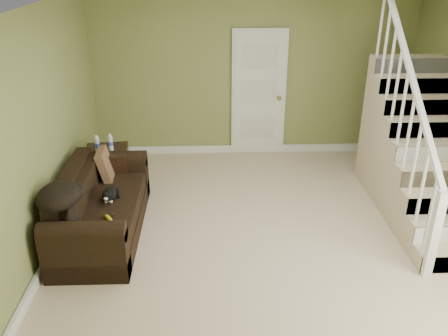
{
  "coord_description": "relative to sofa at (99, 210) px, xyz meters",
  "views": [
    {
      "loc": [
        -0.7,
        -4.57,
        3.13
      ],
      "look_at": [
        -0.53,
        0.43,
        0.79
      ],
      "focal_mm": 38.0,
      "sensor_mm": 36.0,
      "label": 1
    }
  ],
  "objects": [
    {
      "name": "door",
      "position": [
        2.11,
        2.37,
        0.7
      ],
      "size": [
        0.86,
        0.12,
        2.02
      ],
      "color": "white",
      "rests_on": "floor"
    },
    {
      "name": "wall_back",
      "position": [
        2.01,
        2.41,
        1.0
      ],
      "size": [
        5.0,
        0.04,
        2.6
      ],
      "primitive_type": "cube",
      "color": "olive",
      "rests_on": "floor"
    },
    {
      "name": "wall_left",
      "position": [
        -0.49,
        -0.34,
        1.0
      ],
      "size": [
        0.04,
        5.5,
        2.6
      ],
      "primitive_type": "cube",
      "color": "olive",
      "rests_on": "floor"
    },
    {
      "name": "throw_pillow",
      "position": [
        -0.02,
        0.64,
        0.3
      ],
      "size": [
        0.22,
        0.41,
        0.41
      ],
      "primitive_type": "cube",
      "rotation": [
        0.0,
        -0.24,
        0.06
      ],
      "color": "#4B2D1E",
      "rests_on": "sofa"
    },
    {
      "name": "baseboard_left",
      "position": [
        -0.46,
        -0.34,
        -0.24
      ],
      "size": [
        0.04,
        5.5,
        0.12
      ],
      "primitive_type": "cube",
      "color": "white",
      "rests_on": "floor"
    },
    {
      "name": "banana",
      "position": [
        0.21,
        -0.44,
        0.15
      ],
      "size": [
        0.14,
        0.17,
        0.05
      ],
      "primitive_type": "ellipsoid",
      "rotation": [
        0.0,
        0.0,
        0.6
      ],
      "color": "yellow",
      "rests_on": "sofa"
    },
    {
      "name": "floor",
      "position": [
        2.01,
        -0.34,
        -0.3
      ],
      "size": [
        5.0,
        5.5,
        0.01
      ],
      "primitive_type": "cube",
      "color": "#C8B190",
      "rests_on": "ground"
    },
    {
      "name": "side_table",
      "position": [
        -0.07,
        0.98,
        0.04
      ],
      "size": [
        0.6,
        0.6,
        0.89
      ],
      "rotation": [
        0.0,
        0.0,
        0.09
      ],
      "color": "black",
      "rests_on": "floor"
    },
    {
      "name": "throw_blanket",
      "position": [
        -0.24,
        -0.59,
        0.52
      ],
      "size": [
        0.47,
        0.59,
        0.23
      ],
      "primitive_type": "ellipsoid",
      "rotation": [
        0.0,
        0.0,
        0.09
      ],
      "color": "black",
      "rests_on": "sofa"
    },
    {
      "name": "ceiling",
      "position": [
        2.01,
        -0.34,
        2.3
      ],
      "size": [
        5.0,
        5.5,
        0.01
      ],
      "primitive_type": "cube",
      "color": "white",
      "rests_on": "wall_back"
    },
    {
      "name": "baseboard_back",
      "position": [
        2.01,
        2.38,
        -0.24
      ],
      "size": [
        5.0,
        0.04,
        0.12
      ],
      "primitive_type": "cube",
      "color": "white",
      "rests_on": "floor"
    },
    {
      "name": "cat",
      "position": [
        0.14,
        0.01,
        0.21
      ],
      "size": [
        0.2,
        0.42,
        0.2
      ],
      "rotation": [
        0.0,
        0.0,
        -0.02
      ],
      "color": "black",
      "rests_on": "sofa"
    },
    {
      "name": "staircase",
      "position": [
        4.01,
        0.63,
        0.34
      ],
      "size": [
        1.0,
        2.51,
        2.82
      ],
      "color": "#C8B190",
      "rests_on": "floor"
    },
    {
      "name": "sofa",
      "position": [
        0.0,
        0.0,
        0.0
      ],
      "size": [
        0.86,
        2.0,
        0.79
      ],
      "color": "black",
      "rests_on": "floor"
    }
  ]
}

